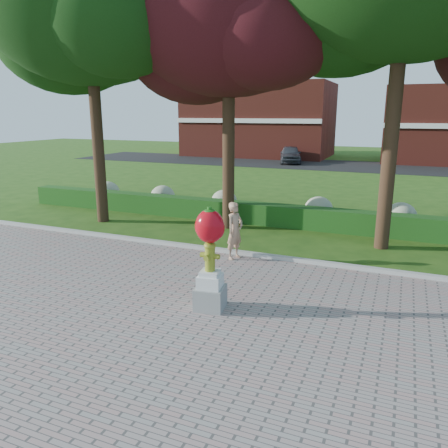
% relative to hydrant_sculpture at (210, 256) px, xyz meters
% --- Properties ---
extents(ground, '(100.00, 100.00, 0.00)m').
position_rel_hydrant_sculpture_xyz_m(ground, '(-0.31, 0.77, -1.25)').
color(ground, '#244A12').
rests_on(ground, ground).
extents(walkway, '(40.00, 14.00, 0.04)m').
position_rel_hydrant_sculpture_xyz_m(walkway, '(-0.31, -3.23, -1.23)').
color(walkway, gray).
rests_on(walkway, ground).
extents(curb, '(40.00, 0.18, 0.15)m').
position_rel_hydrant_sculpture_xyz_m(curb, '(-0.31, 3.77, -1.17)').
color(curb, '#ADADA5').
rests_on(curb, ground).
extents(lawn_hedge, '(24.00, 0.70, 0.80)m').
position_rel_hydrant_sculpture_xyz_m(lawn_hedge, '(-0.31, 7.77, -0.85)').
color(lawn_hedge, '#174B15').
rests_on(lawn_hedge, ground).
extents(hydrangea_row, '(20.10, 1.10, 0.99)m').
position_rel_hydrant_sculpture_xyz_m(hydrangea_row, '(0.26, 8.77, -0.70)').
color(hydrangea_row, '#A0A981').
rests_on(hydrangea_row, ground).
extents(street, '(50.00, 8.00, 0.02)m').
position_rel_hydrant_sculpture_xyz_m(street, '(-0.31, 28.77, -1.24)').
color(street, black).
rests_on(street, ground).
extents(building_left, '(14.00, 8.00, 7.00)m').
position_rel_hydrant_sculpture_xyz_m(building_left, '(-10.31, 34.77, 2.25)').
color(building_left, maroon).
rests_on(building_left, ground).
extents(tree_far_left, '(9.00, 7.68, 11.66)m').
position_rel_hydrant_sculpture_xyz_m(tree_far_left, '(-7.42, 5.86, 6.72)').
color(tree_far_left, black).
rests_on(tree_far_left, ground).
extents(tree_mid_left, '(8.25, 7.04, 10.69)m').
position_rel_hydrant_sculpture_xyz_m(tree_mid_left, '(-2.41, 6.85, 6.05)').
color(tree_mid_left, black).
rests_on(tree_mid_left, ground).
extents(hydrant_sculpture, '(0.70, 0.70, 2.28)m').
position_rel_hydrant_sculpture_xyz_m(hydrant_sculpture, '(0.00, 0.00, 0.00)').
color(hydrant_sculpture, gray).
rests_on(hydrant_sculpture, walkway).
extents(woman, '(0.56, 0.70, 1.69)m').
position_rel_hydrant_sculpture_xyz_m(woman, '(-0.73, 3.37, -0.36)').
color(woman, tan).
rests_on(woman, walkway).
extents(parked_car, '(2.80, 4.58, 1.46)m').
position_rel_hydrant_sculpture_xyz_m(parked_car, '(-5.55, 29.07, -0.50)').
color(parked_car, '#414349').
rests_on(parked_car, street).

